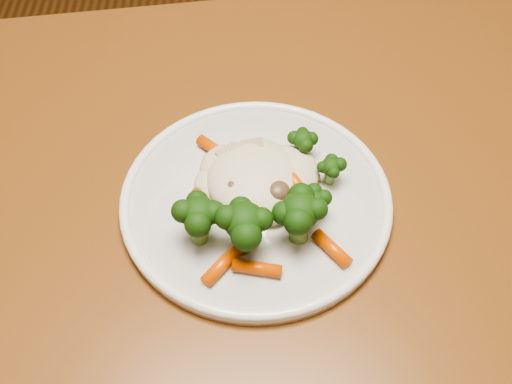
# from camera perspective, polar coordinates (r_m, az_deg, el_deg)

# --- Properties ---
(dining_table) EXTENTS (1.20, 0.88, 0.75)m
(dining_table) POSITION_cam_1_polar(r_m,az_deg,el_deg) (0.70, 1.77, -8.39)
(dining_table) COLOR brown
(dining_table) RESTS_ON ground
(plate) EXTENTS (0.26, 0.26, 0.01)m
(plate) POSITION_cam_1_polar(r_m,az_deg,el_deg) (0.62, -0.00, -0.83)
(plate) COLOR white
(plate) RESTS_ON dining_table
(meal) EXTENTS (0.17, 0.18, 0.05)m
(meal) POSITION_cam_1_polar(r_m,az_deg,el_deg) (0.59, 0.34, -0.22)
(meal) COLOR beige
(meal) RESTS_ON plate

